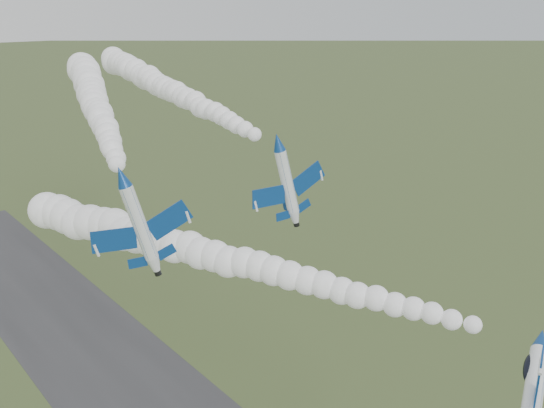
{
  "coord_description": "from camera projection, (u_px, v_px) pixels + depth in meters",
  "views": [
    {
      "loc": [
        -36.39,
        -33.36,
        62.88
      ],
      "look_at": [
        3.35,
        15.51,
        41.66
      ],
      "focal_mm": 40.0,
      "sensor_mm": 36.0,
      "label": 1
    }
  ],
  "objects": [
    {
      "name": "jet_lead",
      "position": [
        543.0,
        340.0,
        56.93
      ],
      "size": [
        7.71,
        13.54,
        10.91
      ],
      "rotation": [
        0.0,
        1.18,
        0.43
      ],
      "color": "white"
    },
    {
      "name": "smoke_trail_jet_lead",
      "position": [
        223.0,
        258.0,
        71.96
      ],
      "size": [
        31.06,
        59.39,
        5.12
      ],
      "primitive_type": null,
      "rotation": [
        0.0,
        0.0,
        0.43
      ],
      "color": "white"
    },
    {
      "name": "jet_pair_left",
      "position": [
        122.0,
        177.0,
        59.08
      ],
      "size": [
        10.14,
        12.07,
        3.8
      ],
      "rotation": [
        0.0,
        -0.26,
        -0.37
      ],
      "color": "white"
    },
    {
      "name": "smoke_trail_jet_pair_left",
      "position": [
        94.0,
        100.0,
        90.61
      ],
      "size": [
        28.99,
        64.02,
        5.52
      ],
      "primitive_type": null,
      "rotation": [
        0.0,
        0.0,
        -0.37
      ],
      "color": "white"
    },
    {
      "name": "jet_pair_right",
      "position": [
        278.0,
        142.0,
        72.09
      ],
      "size": [
        10.42,
        12.72,
        3.82
      ],
      "rotation": [
        0.0,
        -0.25,
        -0.14
      ],
      "color": "white"
    },
    {
      "name": "smoke_trail_jet_pair_right",
      "position": [
        164.0,
        87.0,
        105.08
      ],
      "size": [
        15.62,
        74.79,
        5.34
      ],
      "primitive_type": null,
      "rotation": [
        0.0,
        0.0,
        -0.14
      ],
      "color": "white"
    }
  ]
}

